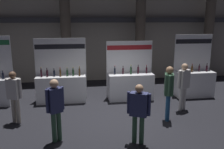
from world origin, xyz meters
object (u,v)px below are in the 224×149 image
Objects in this scene: visitor_4 at (14,93)px; visitor_6 at (139,109)px; visitor_0 at (55,105)px; exhibitor_booth_3 at (194,81)px; exhibitor_booth_2 at (130,84)px; visitor_5 at (184,83)px; visitor_1 at (169,88)px; exhibitor_booth_1 at (61,86)px.

visitor_6 is at bearing 175.72° from visitor_4.
visitor_6 is (3.42, -1.75, -0.03)m from visitor_4.
visitor_0 is 1.07× the size of visitor_6.
exhibitor_booth_2 is at bearing 179.70° from exhibitor_booth_3.
exhibitor_booth_3 is at bearing 0.23° from visitor_0.
exhibitor_booth_3 reaches higher than visitor_0.
visitor_5 is (1.56, -1.41, 0.38)m from exhibitor_booth_2.
visitor_1 is 1.07× the size of visitor_4.
exhibitor_booth_2 is 1.44× the size of visitor_6.
visitor_1 reaches higher than visitor_6.
exhibitor_booth_1 is 1.43× the size of visitor_0.
exhibitor_booth_2 is 1.40× the size of visitor_4.
visitor_5 is (-1.10, -1.39, 0.36)m from exhibitor_booth_3.
exhibitor_booth_1 reaches higher than visitor_6.
visitor_5 is (4.20, 1.64, -0.01)m from visitor_0.
visitor_5 is at bearing -154.21° from visitor_4.
exhibitor_booth_3 reaches higher than exhibitor_booth_1.
exhibitor_booth_2 is 2.14m from visitor_5.
visitor_1 is at bearing -33.56° from exhibitor_booth_1.
exhibitor_booth_1 is 4.53m from visitor_5.
exhibitor_booth_1 is at bearing -32.78° from visitor_6.
exhibitor_booth_1 is at bearing 134.68° from visitor_5.
exhibitor_booth_3 is at bearing -24.95° from visitor_1.
visitor_0 is 1.01× the size of visitor_5.
visitor_0 is (0.06, -3.14, 0.38)m from exhibitor_booth_1.
visitor_4 is at bearing 157.19° from visitor_5.
exhibitor_booth_3 is at bearing -142.97° from visitor_4.
exhibitor_booth_2 is 1.35× the size of visitor_0.
exhibitor_booth_3 is 1.54× the size of visitor_4.
exhibitor_booth_3 is at bearing -1.19° from exhibitor_booth_1.
visitor_6 is at bearing -99.05° from exhibitor_booth_2.
visitor_1 is at bearing -71.52° from exhibitor_booth_2.
exhibitor_booth_1 is 4.16m from visitor_6.
exhibitor_booth_3 is at bearing 25.91° from visitor_5.
exhibitor_booth_3 is at bearing -107.03° from visitor_6.
exhibitor_booth_2 is 2.33m from visitor_1.
visitor_0 is 0.97× the size of visitor_1.
visitor_1 is 1.05× the size of visitor_5.
visitor_0 is 1.03× the size of visitor_4.
visitor_4 is 5.54m from visitor_5.
visitor_1 is 4.72m from visitor_4.
exhibitor_booth_3 reaches higher than visitor_4.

